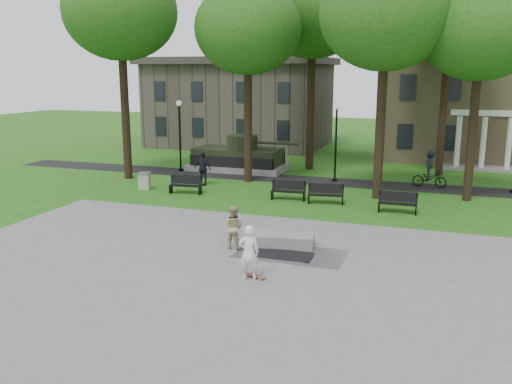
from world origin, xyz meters
TOP-DOWN VIEW (x-y plane):
  - ground at (0.00, 0.00)m, footprint 120.00×120.00m
  - plaza at (0.00, -5.00)m, footprint 22.00×16.00m
  - footpath at (0.00, 12.00)m, footprint 44.00×2.60m
  - building_right at (10.00, 26.00)m, footprint 17.00×12.00m
  - building_left at (-11.00, 26.50)m, footprint 15.00×10.00m
  - tree_0 at (-12.00, 9.00)m, footprint 6.80×6.80m
  - tree_1 at (-4.50, 10.50)m, footprint 6.20×6.20m
  - tree_2 at (3.50, 8.50)m, footprint 6.60×6.60m
  - tree_3 at (8.00, 9.50)m, footprint 6.00×6.00m
  - tree_4 at (-2.00, 16.00)m, footprint 7.20×7.20m
  - tree_5 at (6.50, 16.50)m, footprint 6.40×6.40m
  - lamp_left at (-10.00, 12.30)m, footprint 0.36×0.36m
  - lamp_mid at (0.50, 12.30)m, footprint 0.36×0.36m
  - tank_monument at (-6.46, 14.00)m, footprint 7.45×3.40m
  - puddle at (1.41, -2.00)m, footprint 2.20×1.20m
  - concrete_block at (1.14, -0.95)m, footprint 2.34×1.35m
  - skateboard at (1.14, -4.46)m, footprint 0.80×0.43m
  - skateboarder at (1.02, -4.66)m, footprint 0.77×0.65m
  - friend_watching at (-0.62, -1.86)m, footprint 0.88×0.73m
  - pedestrian_walker at (-6.67, 8.57)m, footprint 1.24×0.72m
  - cyclist at (6.03, 12.36)m, footprint 2.01×1.17m
  - park_bench_0 at (-6.59, 6.22)m, footprint 1.84×0.74m
  - park_bench_1 at (-0.84, 6.62)m, footprint 1.83×0.66m
  - park_bench_2 at (1.20, 6.41)m, footprint 1.85×0.82m
  - park_bench_3 at (4.80, 5.71)m, footprint 1.81×0.55m
  - trash_bin at (-9.33, 6.44)m, footprint 0.81×0.81m

SIDE VIEW (x-z plane):
  - ground at x=0.00m, z-range 0.00..0.00m
  - footpath at x=0.00m, z-range 0.00..0.01m
  - plaza at x=0.00m, z-range 0.00..0.02m
  - puddle at x=1.41m, z-range 0.02..0.02m
  - skateboard at x=1.14m, z-range 0.02..0.09m
  - concrete_block at x=1.14m, z-range 0.02..0.47m
  - trash_bin at x=-9.33m, z-range 0.01..0.97m
  - park_bench_0 at x=-6.59m, z-range 0.02..1.02m
  - park_bench_1 at x=-0.84m, z-range 0.02..1.02m
  - park_bench_2 at x=1.20m, z-range 0.02..1.02m
  - park_bench_3 at x=4.80m, z-range 0.02..1.02m
  - friend_watching at x=-0.62m, z-range 0.02..1.68m
  - tank_monument at x=-6.46m, z-range -0.34..2.06m
  - cyclist at x=6.03m, z-range -0.20..1.95m
  - skateboarder at x=1.02m, z-range 0.02..1.83m
  - pedestrian_walker at x=-6.67m, z-range 0.00..1.99m
  - lamp_left at x=-10.00m, z-range 0.43..5.16m
  - lamp_mid at x=0.50m, z-range 0.43..5.16m
  - building_left at x=-11.00m, z-range 0.00..7.20m
  - building_right at x=10.00m, z-range 0.04..8.64m
  - tree_3 at x=8.00m, z-range 3.00..14.19m
  - tree_1 at x=-4.50m, z-range 3.14..14.77m
  - tree_2 at x=3.50m, z-range 3.23..15.40m
  - tree_5 at x=6.50m, z-range 3.45..15.89m
  - tree_0 at x=-12.00m, z-range 3.54..16.51m
  - tree_4 at x=-2.00m, z-range 3.64..17.14m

